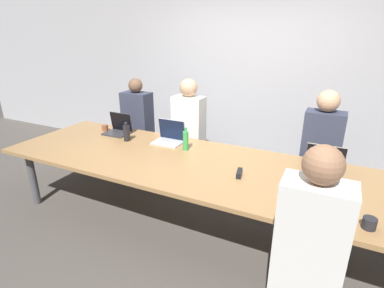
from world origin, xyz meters
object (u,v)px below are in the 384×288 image
Objects in this scene: bottle_far_left at (127,133)px; laptop_far_left at (119,128)px; bottle_far_midleft at (186,140)px; cup_far_left at (105,128)px; laptop_near_right at (329,210)px; person_far_left at (138,129)px; person_far_right at (320,156)px; laptop_far_midleft at (170,136)px; person_near_right at (308,256)px; person_far_midleft at (189,134)px; laptop_far_right at (325,163)px; cup_near_right at (369,223)px; stapler at (239,173)px.

laptop_far_left is at bearing 145.28° from bottle_far_left.
bottle_far_midleft reaches higher than cup_far_left.
person_far_left is at bearing -27.10° from laptop_near_right.
laptop_far_left is (-2.38, -0.45, 0.12)m from person_far_right.
bottle_far_midleft is at bearing -26.38° from laptop_far_midleft.
laptop_far_midleft is at bearing -36.62° from person_near_right.
person_far_midleft is at bearing 27.13° from cup_far_left.
laptop_far_left is (-2.45, 0.01, 0.00)m from laptop_far_right.
bottle_far_left is at bearing -26.23° from person_near_right.
laptop_far_left is 2.75m from person_near_right.
laptop_far_midleft is 2.20m from cup_near_right.
bottle_far_midleft is 1.22m from person_far_left.
cup_near_right is 1.08m from stapler.
person_far_midleft is 0.78m from person_far_left.
laptop_far_left reaches higher than bottle_far_left.
laptop_far_midleft is at bearing -89.70° from person_far_midleft.
laptop_far_midleft is at bearing -164.51° from person_far_right.
bottle_far_midleft is (0.28, -0.14, 0.04)m from laptop_far_midleft.
person_far_left is 2.99m from person_near_right.
cup_far_left is at bearing -170.16° from person_far_right.
person_far_right reaches higher than cup_near_right.
cup_far_left is (-0.99, -0.00, -0.04)m from laptop_far_midleft.
bottle_far_left is at bearing 164.93° from cup_near_right.
laptop_far_midleft is 0.52m from person_far_midleft.
person_near_right reaches higher than cup_far_left.
laptop_far_right is 1.25m from person_near_right.
laptop_far_right is at bearing -89.99° from person_near_right.
person_near_right is at bearing -129.90° from cup_near_right.
bottle_far_midleft is at bearing 142.83° from stapler.
person_near_right is (0.00, -1.25, -0.12)m from laptop_far_right.
bottle_far_midleft is 3.27× the size of cup_far_left.
person_far_right is 1.00× the size of person_near_right.
person_far_left is (-1.06, 0.57, -0.18)m from bottle_far_midleft.
person_near_right reaches higher than laptop_far_midleft.
laptop_far_midleft is 2.19× the size of stapler.
person_near_right is 9.06× the size of stapler.
laptop_far_midleft is 0.75m from laptop_far_left.
laptop_far_right is 1.41m from bottle_far_midleft.
person_far_right reaches higher than bottle_far_midleft.
stapler is at bearing -144.57° from laptop_far_right.
person_far_midleft is 4.47× the size of laptop_far_left.
cup_far_left is (-0.21, -0.44, 0.11)m from person_far_left.
laptop_near_right is at bearing -83.78° from person_far_right.
person_far_right is at bearing 45.36° from stapler.
laptop_far_midleft is 3.80× the size of cup_near_right.
person_far_midleft is at bearing -46.08° from person_near_right.
cup_near_right is (0.33, -0.85, -0.03)m from laptop_far_right.
bottle_far_left is (-2.18, -0.17, 0.03)m from laptop_far_right.
laptop_far_right is 0.24× the size of person_far_midleft.
person_far_midleft is 1.03× the size of person_far_left.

